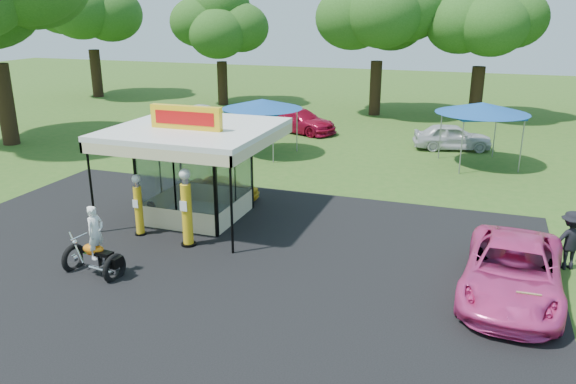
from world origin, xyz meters
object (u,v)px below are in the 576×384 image
object	(u,v)px
gas_pump_right	(187,210)
tent_west	(262,104)
pink_sedan	(513,271)
spectator_east_a	(570,240)
tent_east	(482,108)
bg_car_b	(299,121)
a_frame_sign	(526,307)
gas_station_kiosk	(196,171)
bg_car_c	(452,137)
gas_pump_left	(138,207)
bg_car_a	(202,119)
kiosk_car	(224,188)
motorcycle	(95,248)

from	to	relation	value
gas_pump_right	tent_west	xyz separation A→B (m)	(-2.22, 12.02, 1.38)
gas_pump_right	tent_west	bearing A→B (deg)	100.48
gas_pump_right	pink_sedan	bearing A→B (deg)	-0.72
spectator_east_a	tent_west	size ratio (longest dim) A/B	0.43
spectator_east_a	tent_east	xyz separation A→B (m)	(-2.81, 11.20, 1.89)
gas_pump_right	tent_east	bearing A→B (deg)	57.83
bg_car_b	gas_pump_right	bearing A→B (deg)	-153.13
a_frame_sign	gas_station_kiosk	bearing A→B (deg)	158.64
bg_car_b	bg_car_c	bearing A→B (deg)	-79.53
gas_station_kiosk	gas_pump_left	world-z (taller)	gas_station_kiosk
tent_east	tent_west	bearing A→B (deg)	-172.34
bg_car_b	bg_car_c	xyz separation A→B (m)	(9.24, -1.55, -0.02)
bg_car_a	tent_west	xyz separation A→B (m)	(5.82, -4.35, 1.88)
bg_car_a	tent_east	size ratio (longest dim) A/B	1.03
kiosk_car	bg_car_a	size ratio (longest dim) A/B	0.63
bg_car_c	tent_east	world-z (taller)	tent_east
bg_car_a	bg_car_c	bearing A→B (deg)	-77.63
spectator_east_a	gas_pump_left	bearing A→B (deg)	-13.80
bg_car_a	bg_car_c	world-z (taller)	bg_car_a
gas_pump_left	bg_car_a	size ratio (longest dim) A/B	0.47
motorcycle	tent_east	size ratio (longest dim) A/B	0.50
bg_car_b	kiosk_car	bearing A→B (deg)	-154.78
gas_pump_left	bg_car_b	size ratio (longest dim) A/B	0.43
motorcycle	a_frame_sign	bearing A→B (deg)	12.39
spectator_east_a	bg_car_a	world-z (taller)	spectator_east_a
pink_sedan	bg_car_c	world-z (taller)	pink_sedan
gas_station_kiosk	tent_east	xyz separation A→B (m)	(9.41, 11.01, 0.99)
bg_car_b	bg_car_a	bearing A→B (deg)	124.86
gas_station_kiosk	spectator_east_a	size ratio (longest dim) A/B	3.04
spectator_east_a	pink_sedan	bearing A→B (deg)	33.76
gas_pump_right	spectator_east_a	bearing A→B (deg)	11.32
tent_east	bg_car_c	bearing A→B (deg)	115.40
gas_station_kiosk	tent_east	distance (m)	14.52
gas_pump_left	motorcycle	distance (m)	3.04
a_frame_sign	pink_sedan	distance (m)	1.50
bg_car_a	motorcycle	bearing A→B (deg)	-148.56
gas_station_kiosk	kiosk_car	distance (m)	2.56
bg_car_a	kiosk_car	bearing A→B (deg)	-136.46
motorcycle	spectator_east_a	size ratio (longest dim) A/B	1.24
a_frame_sign	bg_car_c	bearing A→B (deg)	98.00
tent_west	gas_station_kiosk	bearing A→B (deg)	-82.40
gas_pump_right	kiosk_car	world-z (taller)	gas_pump_right
bg_car_c	tent_west	bearing A→B (deg)	101.05
gas_pump_right	kiosk_car	size ratio (longest dim) A/B	0.92
spectator_east_a	tent_west	xyz separation A→B (m)	(-13.50, 9.76, 1.73)
bg_car_b	tent_east	bearing A→B (deg)	-92.84
gas_pump_right	motorcycle	xyz separation A→B (m)	(-1.43, -2.70, -0.39)
gas_pump_right	motorcycle	size ratio (longest dim) A/B	1.18
gas_pump_left	motorcycle	size ratio (longest dim) A/B	0.97
gas_pump_left	spectator_east_a	bearing A→B (deg)	8.50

